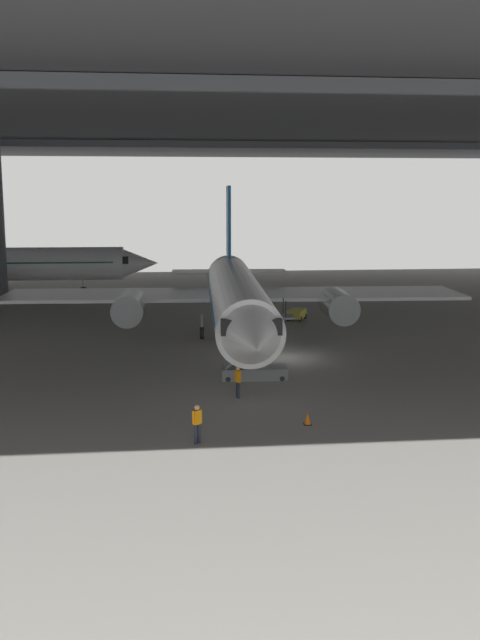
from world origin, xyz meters
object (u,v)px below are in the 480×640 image
traffic_cone_orange (308,419)px  airplane_main (236,297)px  crew_worker_near_nose (197,421)px  boarding_stairs (255,366)px  baggage_tug (297,314)px  crew_worker_by_stairs (238,380)px

traffic_cone_orange → airplane_main: bearing=94.3°
traffic_cone_orange → crew_worker_near_nose: bearing=-158.8°
boarding_stairs → baggage_tug: boarding_stairs is taller
crew_worker_near_nose → baggage_tug: crew_worker_near_nose is taller
airplane_main → crew_worker_by_stairs: (-1.33, -13.99, -2.44)m
boarding_stairs → crew_worker_near_nose: size_ratio=2.69×
airplane_main → boarding_stairs: bearing=-89.4°
airplane_main → crew_worker_near_nose: airplane_main is taller
baggage_tug → airplane_main: bearing=-122.7°
airplane_main → boarding_stairs: airplane_main is taller
traffic_cone_orange → baggage_tug: (4.75, 28.44, 0.23)m
airplane_main → traffic_cone_orange: (1.43, -18.83, -3.13)m
airplane_main → baggage_tug: bearing=57.3°
baggage_tug → boarding_stairs: bearing=-107.2°
airplane_main → crew_worker_by_stairs: bearing=-95.4°
boarding_stairs → crew_worker_by_stairs: 4.23m
crew_worker_near_nose → traffic_cone_orange: (5.22, 2.02, -0.69)m
crew_worker_near_nose → baggage_tug: (9.97, 30.46, -0.46)m
airplane_main → crew_worker_near_nose: 21.33m
crew_worker_by_stairs → traffic_cone_orange: bearing=-60.4°
airplane_main → boarding_stairs: size_ratio=7.79×
airplane_main → crew_worker_near_nose: bearing=-100.3°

